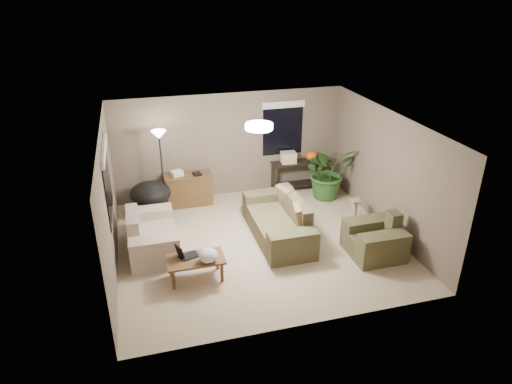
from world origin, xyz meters
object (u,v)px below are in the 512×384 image
object	(u,v)px
loveseat	(151,237)
houseplant	(328,177)
papasan_chair	(151,197)
armchair	(375,240)
console_table	(297,173)
main_sofa	(280,223)
floor_lamp	(160,145)
cat_scratching_post	(354,211)
coffee_table	(196,261)
desk	(189,189)

from	to	relation	value
loveseat	houseplant	distance (m)	4.49
loveseat	papasan_chair	size ratio (longest dim) A/B	1.50
armchair	console_table	xyz separation A→B (m)	(-0.41, 3.22, 0.14)
main_sofa	papasan_chair	distance (m)	2.96
console_table	floor_lamp	xyz separation A→B (m)	(-3.31, -0.30, 1.16)
houseplant	armchair	bearing A→B (deg)	-93.14
armchair	houseplant	size ratio (longest dim) A/B	0.77
floor_lamp	cat_scratching_post	xyz separation A→B (m)	(3.96, -1.57, -1.38)
coffee_table	desk	bearing A→B (deg)	84.46
loveseat	desk	distance (m)	2.08
loveseat	armchair	world-z (taller)	same
loveseat	desk	world-z (taller)	loveseat
loveseat	papasan_chair	world-z (taller)	loveseat
papasan_chair	houseplant	distance (m)	4.18
armchair	console_table	distance (m)	3.25
loveseat	armchair	bearing A→B (deg)	-17.22
papasan_chair	houseplant	bearing A→B (deg)	-1.83
loveseat	desk	bearing A→B (deg)	61.38
armchair	floor_lamp	bearing A→B (deg)	141.92
console_table	houseplant	world-z (taller)	houseplant
main_sofa	cat_scratching_post	world-z (taller)	main_sofa
coffee_table	desk	distance (m)	3.02
coffee_table	desk	size ratio (longest dim) A/B	0.91
floor_lamp	loveseat	bearing A→B (deg)	-104.18
main_sofa	houseplant	size ratio (longest dim) A/B	1.68
houseplant	cat_scratching_post	distance (m)	1.31
loveseat	cat_scratching_post	bearing A→B (deg)	0.82
coffee_table	floor_lamp	distance (m)	3.09
desk	console_table	size ratio (longest dim) A/B	0.85
console_table	floor_lamp	bearing A→B (deg)	-174.84
desk	floor_lamp	bearing A→B (deg)	-162.00
console_table	papasan_chair	distance (m)	3.65
armchair	cat_scratching_post	size ratio (longest dim) A/B	2.00
desk	houseplant	distance (m)	3.32
cat_scratching_post	main_sofa	bearing A→B (deg)	-173.15
console_table	houseplant	distance (m)	0.82
floor_lamp	cat_scratching_post	distance (m)	4.48
houseplant	cat_scratching_post	bearing A→B (deg)	-85.55
armchair	desk	size ratio (longest dim) A/B	0.91
coffee_table	main_sofa	bearing A→B (deg)	28.68
armchair	desk	distance (m)	4.42
main_sofa	console_table	distance (m)	2.38
main_sofa	loveseat	world-z (taller)	same
papasan_chair	desk	bearing A→B (deg)	21.95
papasan_chair	floor_lamp	bearing A→B (deg)	28.77
coffee_table	desk	world-z (taller)	desk
coffee_table	houseplant	distance (m)	4.37
cat_scratching_post	houseplant	bearing A→B (deg)	94.45
coffee_table	papasan_chair	world-z (taller)	papasan_chair
floor_lamp	houseplant	size ratio (longest dim) A/B	1.46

